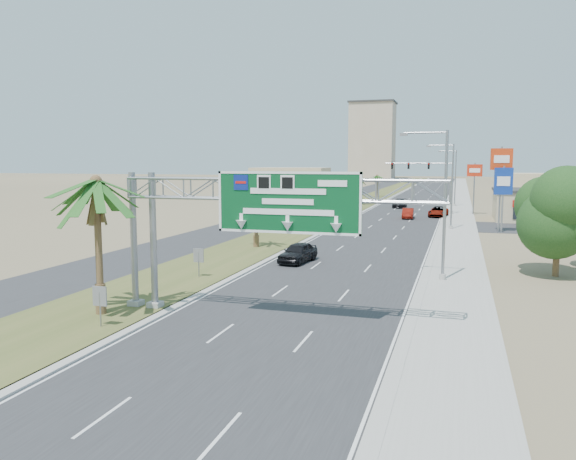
# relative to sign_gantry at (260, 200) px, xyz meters

# --- Properties ---
(ground) EXTENTS (600.00, 600.00, 0.00)m
(ground) POSITION_rel_sign_gantry_xyz_m (1.06, -9.93, -6.06)
(ground) COLOR #8C7A59
(ground) RESTS_ON ground
(road) EXTENTS (12.00, 300.00, 0.02)m
(road) POSITION_rel_sign_gantry_xyz_m (1.06, 100.07, -6.05)
(road) COLOR #28282B
(road) RESTS_ON ground
(sidewalk_right) EXTENTS (4.00, 300.00, 0.10)m
(sidewalk_right) POSITION_rel_sign_gantry_xyz_m (9.56, 100.07, -6.01)
(sidewalk_right) COLOR #9E9B93
(sidewalk_right) RESTS_ON ground
(median_grass) EXTENTS (7.00, 300.00, 0.12)m
(median_grass) POSITION_rel_sign_gantry_xyz_m (-8.94, 100.07, -6.00)
(median_grass) COLOR #495224
(median_grass) RESTS_ON ground
(opposing_road) EXTENTS (8.00, 300.00, 0.02)m
(opposing_road) POSITION_rel_sign_gantry_xyz_m (-15.94, 100.07, -6.05)
(opposing_road) COLOR #28282B
(opposing_road) RESTS_ON ground
(sign_gantry) EXTENTS (16.75, 1.24, 7.50)m
(sign_gantry) POSITION_rel_sign_gantry_xyz_m (0.00, 0.00, 0.00)
(sign_gantry) COLOR gray
(sign_gantry) RESTS_ON ground
(palm_near) EXTENTS (5.70, 5.70, 8.35)m
(palm_near) POSITION_rel_sign_gantry_xyz_m (-8.14, -1.93, 0.87)
(palm_near) COLOR brown
(palm_near) RESTS_ON ground
(palm_row_b) EXTENTS (3.99, 3.99, 5.95)m
(palm_row_b) POSITION_rel_sign_gantry_xyz_m (-8.44, 22.07, -1.16)
(palm_row_b) COLOR brown
(palm_row_b) RESTS_ON ground
(palm_row_c) EXTENTS (3.99, 3.99, 6.75)m
(palm_row_c) POSITION_rel_sign_gantry_xyz_m (-8.44, 38.07, -0.39)
(palm_row_c) COLOR brown
(palm_row_c) RESTS_ON ground
(palm_row_d) EXTENTS (3.99, 3.99, 5.45)m
(palm_row_d) POSITION_rel_sign_gantry_xyz_m (-8.44, 56.07, -1.64)
(palm_row_d) COLOR brown
(palm_row_d) RESTS_ON ground
(palm_row_e) EXTENTS (3.99, 3.99, 6.15)m
(palm_row_e) POSITION_rel_sign_gantry_xyz_m (-8.44, 75.07, -0.97)
(palm_row_e) COLOR brown
(palm_row_e) RESTS_ON ground
(palm_row_f) EXTENTS (3.99, 3.99, 5.75)m
(palm_row_f) POSITION_rel_sign_gantry_xyz_m (-8.44, 100.07, -1.35)
(palm_row_f) COLOR brown
(palm_row_f) RESTS_ON ground
(streetlight_near) EXTENTS (3.27, 0.44, 10.00)m
(streetlight_near) POSITION_rel_sign_gantry_xyz_m (8.36, 12.07, -1.36)
(streetlight_near) COLOR gray
(streetlight_near) RESTS_ON ground
(streetlight_mid) EXTENTS (3.27, 0.44, 10.00)m
(streetlight_mid) POSITION_rel_sign_gantry_xyz_m (8.36, 42.07, -1.36)
(streetlight_mid) COLOR gray
(streetlight_mid) RESTS_ON ground
(streetlight_far) EXTENTS (3.27, 0.44, 10.00)m
(streetlight_far) POSITION_rel_sign_gantry_xyz_m (8.36, 78.07, -1.36)
(streetlight_far) COLOR gray
(streetlight_far) RESTS_ON ground
(signal_mast) EXTENTS (10.28, 0.71, 8.00)m
(signal_mast) POSITION_rel_sign_gantry_xyz_m (6.23, 62.05, -1.21)
(signal_mast) COLOR gray
(signal_mast) RESTS_ON ground
(store_building) EXTENTS (18.00, 10.00, 4.00)m
(store_building) POSITION_rel_sign_gantry_xyz_m (23.06, 56.07, -4.06)
(store_building) COLOR tan
(store_building) RESTS_ON ground
(oak_near) EXTENTS (4.50, 4.50, 6.80)m
(oak_near) POSITION_rel_sign_gantry_xyz_m (16.06, 16.07, -1.53)
(oak_near) COLOR brown
(oak_near) RESTS_ON ground
(median_signback_a) EXTENTS (0.75, 0.08, 2.08)m
(median_signback_a) POSITION_rel_sign_gantry_xyz_m (-6.74, -3.93, -4.61)
(median_signback_a) COLOR gray
(median_signback_a) RESTS_ON ground
(median_signback_b) EXTENTS (0.75, 0.08, 2.08)m
(median_signback_b) POSITION_rel_sign_gantry_xyz_m (-7.44, 8.07, -4.61)
(median_signback_b) COLOR gray
(median_signback_b) RESTS_ON ground
(tower_distant) EXTENTS (20.00, 16.00, 35.00)m
(tower_distant) POSITION_rel_sign_gantry_xyz_m (-30.94, 240.07, 11.44)
(tower_distant) COLOR tan
(tower_distant) RESTS_ON ground
(building_distant_left) EXTENTS (24.00, 14.00, 6.00)m
(building_distant_left) POSITION_rel_sign_gantry_xyz_m (-43.94, 150.07, -3.06)
(building_distant_left) COLOR tan
(building_distant_left) RESTS_ON ground
(building_distant_right) EXTENTS (20.00, 12.00, 5.00)m
(building_distant_right) POSITION_rel_sign_gantry_xyz_m (31.06, 130.07, -3.56)
(building_distant_right) COLOR tan
(building_distant_right) RESTS_ON ground
(car_left_lane) EXTENTS (2.48, 4.86, 1.58)m
(car_left_lane) POSITION_rel_sign_gantry_xyz_m (-2.64, 15.92, -5.27)
(car_left_lane) COLOR black
(car_left_lane) RESTS_ON ground
(car_mid_lane) EXTENTS (1.74, 4.45, 1.44)m
(car_mid_lane) POSITION_rel_sign_gantry_xyz_m (2.56, 53.66, -5.34)
(car_mid_lane) COLOR #671109
(car_mid_lane) RESTS_ON ground
(car_right_lane) EXTENTS (2.88, 5.49, 1.47)m
(car_right_lane) POSITION_rel_sign_gantry_xyz_m (6.56, 57.40, -5.32)
(car_right_lane) COLOR gray
(car_right_lane) RESTS_ON ground
(car_far) EXTENTS (2.25, 5.14, 1.47)m
(car_far) POSITION_rel_sign_gantry_xyz_m (-0.49, 72.13, -5.32)
(car_far) COLOR black
(car_far) RESTS_ON ground
(pole_sign_red_near) EXTENTS (2.41, 0.79, 9.64)m
(pole_sign_red_near) POSITION_rel_sign_gantry_xyz_m (13.79, 41.32, 1.58)
(pole_sign_red_near) COLOR gray
(pole_sign_red_near) RESTS_ON ground
(pole_sign_blue) EXTENTS (2.02, 0.67, 7.49)m
(pole_sign_blue) POSITION_rel_sign_gantry_xyz_m (14.06, 40.85, -0.55)
(pole_sign_blue) COLOR gray
(pole_sign_blue) RESTS_ON ground
(pole_sign_red_far) EXTENTS (2.22, 0.73, 7.76)m
(pole_sign_red_far) POSITION_rel_sign_gantry_xyz_m (11.44, 62.49, 0.04)
(pole_sign_red_far) COLOR gray
(pole_sign_red_far) RESTS_ON ground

